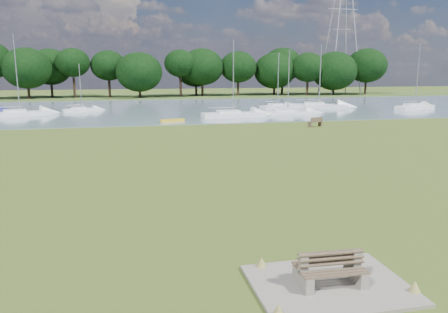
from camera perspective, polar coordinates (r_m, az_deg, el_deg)
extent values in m
plane|color=brown|center=(25.39, -0.38, -2.01)|extent=(220.00, 220.00, 0.00)
cube|color=slate|center=(66.61, -8.11, 6.18)|extent=(220.00, 40.00, 0.10)
cube|color=#4C6626|center=(96.46, -9.57, 7.70)|extent=(220.00, 20.00, 0.40)
cube|color=gray|center=(12.80, 13.57, -15.99)|extent=(4.20, 3.20, 0.10)
cube|color=gray|center=(12.41, 10.27, -15.35)|extent=(0.26, 1.08, 0.45)
cube|color=gray|center=(12.23, 10.34, -13.64)|extent=(0.23, 0.19, 0.56)
cube|color=gray|center=(13.00, 16.82, -14.39)|extent=(0.26, 1.08, 0.45)
cube|color=gray|center=(12.83, 16.92, -12.74)|extent=(0.23, 0.19, 0.56)
cube|color=brown|center=(12.31, 14.34, -14.55)|extent=(1.85, 0.47, 0.04)
cube|color=brown|center=(12.39, 13.91, -12.79)|extent=(1.84, 0.20, 0.45)
cube|color=brown|center=(12.86, 13.05, -13.31)|extent=(1.85, 0.47, 0.04)
cube|color=brown|center=(12.52, 13.59, -12.50)|extent=(1.84, 0.20, 0.45)
cube|color=brown|center=(45.74, 11.15, 4.09)|extent=(0.25, 0.50, 0.51)
cube|color=brown|center=(46.73, 12.43, 4.18)|extent=(0.25, 0.50, 0.51)
cube|color=brown|center=(46.20, 11.81, 4.45)|extent=(1.72, 1.02, 0.05)
cube|color=brown|center=(46.01, 12.02, 4.74)|extent=(1.57, 0.61, 0.49)
cube|color=gold|center=(49.69, -6.75, 4.71)|extent=(2.82, 1.41, 0.28)
cylinder|color=#A4A6AB|center=(103.07, 14.57, 15.93)|extent=(0.24, 0.24, 29.07)
cylinder|color=#A4A6AB|center=(105.28, 16.96, 15.71)|extent=(0.24, 0.24, 29.07)
cylinder|color=#A4A6AB|center=(107.32, 13.38, 15.79)|extent=(0.24, 0.24, 29.07)
cylinder|color=#A4A6AB|center=(109.45, 15.70, 15.59)|extent=(0.24, 0.24, 29.07)
cube|color=#A4A6AB|center=(106.71, 15.28, 18.09)|extent=(7.13, 0.15, 0.15)
cylinder|color=black|center=(93.91, -23.76, 8.11)|extent=(0.50, 0.50, 3.82)
ellipsoid|color=black|center=(93.84, -23.99, 10.95)|extent=(7.01, 7.01, 5.96)
cylinder|color=black|center=(92.84, -19.49, 8.48)|extent=(0.50, 0.50, 4.11)
ellipsoid|color=black|center=(92.78, -19.70, 11.57)|extent=(8.01, 8.01, 6.81)
cylinder|color=black|center=(92.31, -15.11, 8.45)|extent=(0.50, 0.50, 3.25)
ellipsoid|color=black|center=(92.22, -15.24, 10.91)|extent=(9.01, 9.01, 7.66)
cylinder|color=black|center=(92.28, -10.72, 8.73)|extent=(0.50, 0.50, 3.53)
ellipsoid|color=black|center=(92.20, -10.82, 11.41)|extent=(7.01, 7.01, 5.96)
cylinder|color=black|center=(92.78, -6.35, 8.96)|extent=(0.50, 0.50, 3.82)
ellipsoid|color=black|center=(92.71, -6.42, 11.84)|extent=(8.01, 8.01, 6.81)
cylinder|color=black|center=(93.81, -2.05, 9.13)|extent=(0.50, 0.50, 4.11)
ellipsoid|color=black|center=(93.75, -2.07, 12.20)|extent=(9.01, 9.01, 7.66)
cylinder|color=black|center=(95.36, 2.14, 8.91)|extent=(0.50, 0.50, 3.25)
ellipsoid|color=black|center=(95.27, 2.16, 11.29)|extent=(7.01, 7.01, 5.96)
cylinder|color=black|center=(97.37, 6.18, 8.99)|extent=(0.50, 0.50, 3.53)
ellipsoid|color=black|center=(97.29, 6.23, 11.53)|extent=(8.01, 8.01, 6.81)
cylinder|color=black|center=(99.83, 10.04, 9.02)|extent=(0.50, 0.50, 3.82)
ellipsoid|color=black|center=(99.76, 10.13, 11.70)|extent=(9.01, 9.01, 7.66)
cylinder|color=black|center=(102.71, 13.69, 9.02)|extent=(0.50, 0.50, 4.11)
ellipsoid|color=black|center=(102.65, 13.83, 11.82)|extent=(7.01, 7.01, 5.96)
cylinder|color=black|center=(105.99, 17.12, 8.67)|extent=(0.50, 0.50, 3.25)
ellipsoid|color=black|center=(105.91, 17.25, 10.81)|extent=(8.01, 8.01, 6.81)
cube|color=white|center=(54.02, 1.21, 5.58)|extent=(7.85, 2.63, 0.77)
cube|color=white|center=(53.79, 0.58, 6.06)|extent=(2.81, 1.86, 0.50)
cylinder|color=#A5A8AD|center=(53.75, 1.23, 10.38)|extent=(0.13, 0.13, 8.71)
cube|color=white|center=(61.20, -25.09, 5.18)|extent=(7.68, 4.34, 0.74)
cube|color=white|center=(61.10, -25.68, 5.55)|extent=(2.98, 2.37, 0.48)
cylinder|color=#A5A8AD|center=(60.96, -25.48, 9.80)|extent=(0.13, 0.13, 9.56)
cube|color=white|center=(66.20, 7.01, 6.54)|extent=(5.94, 3.52, 0.72)
cube|color=white|center=(65.87, 6.71, 6.90)|extent=(2.33, 1.89, 0.47)
cylinder|color=#A5A8AD|center=(65.99, 7.09, 9.98)|extent=(0.12, 0.12, 7.64)
cube|color=white|center=(70.47, 23.66, 5.99)|extent=(7.05, 3.98, 0.79)
cube|color=white|center=(69.99, 23.44, 6.37)|extent=(2.73, 2.18, 0.51)
cylinder|color=#A5A8AD|center=(70.27, 23.97, 9.74)|extent=(0.14, 0.14, 8.90)
cube|color=white|center=(64.19, -18.08, 5.86)|extent=(5.19, 3.21, 0.60)
cube|color=white|center=(64.04, -18.45, 6.16)|extent=(2.05, 1.69, 0.39)
cylinder|color=#A5A8AD|center=(63.99, -18.26, 8.70)|extent=(0.10, 0.10, 6.11)
cube|color=white|center=(68.62, 12.29, 6.55)|extent=(8.79, 5.28, 0.77)
cube|color=white|center=(68.54, 11.73, 6.96)|extent=(3.45, 2.82, 0.49)
cylinder|color=#A5A8AD|center=(68.41, 12.45, 10.40)|extent=(0.13, 0.13, 8.89)
cube|color=white|center=(57.68, 8.32, 5.76)|extent=(7.14, 2.69, 0.64)
cube|color=white|center=(57.51, 7.79, 6.15)|extent=(2.59, 1.79, 0.41)
cylinder|color=#A5A8AD|center=(57.44, 8.44, 9.75)|extent=(0.11, 0.11, 7.75)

